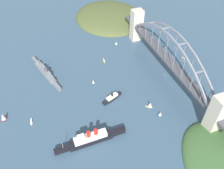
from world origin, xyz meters
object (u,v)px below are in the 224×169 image
(harbor_ferry_steamer, at_px, (112,98))
(small_boat_7, at_px, (116,43))
(small_boat_0, at_px, (3,117))
(small_boat_4, at_px, (93,82))
(small_boat_3, at_px, (160,114))
(small_boat_2, at_px, (150,105))
(harbor_arch_bridge, at_px, (168,59))
(small_boat_6, at_px, (31,122))
(seaplane_taxiing_near_bridge, at_px, (185,59))
(ocean_liner, at_px, (91,139))
(small_boat_5, at_px, (104,60))
(naval_cruiser, at_px, (45,72))

(harbor_ferry_steamer, xyz_separation_m, small_boat_7, (110.71, -48.98, 0.31))
(small_boat_0, xyz_separation_m, small_boat_7, (97.42, -177.10, -1.90))
(small_boat_4, bearing_deg, small_boat_3, -144.98)
(small_boat_2, height_order, small_boat_3, small_boat_2)
(small_boat_3, relative_size, small_boat_4, 0.91)
(harbor_arch_bridge, height_order, small_boat_4, harbor_arch_bridge)
(small_boat_2, xyz_separation_m, small_boat_6, (27.66, 137.38, -3.20))
(small_boat_0, xyz_separation_m, small_boat_4, (22.18, -114.87, -1.40))
(small_boat_3, height_order, small_boat_7, small_boat_3)
(seaplane_taxiing_near_bridge, relative_size, small_boat_0, 0.99)
(seaplane_taxiing_near_bridge, bearing_deg, small_boat_0, 95.16)
(small_boat_2, bearing_deg, small_boat_0, 75.83)
(small_boat_7, bearing_deg, harbor_ferry_steamer, 156.13)
(ocean_liner, relative_size, small_boat_6, 7.60)
(seaplane_taxiing_near_bridge, distance_m, small_boat_0, 259.27)
(seaplane_taxiing_near_bridge, relative_size, small_boat_5, 0.99)
(harbor_ferry_steamer, bearing_deg, ocean_liner, 139.75)
(small_boat_3, bearing_deg, small_boat_0, 71.24)
(ocean_liner, relative_size, small_boat_4, 10.43)
(small_boat_3, bearing_deg, small_boat_7, -2.19)
(small_boat_3, xyz_separation_m, small_boat_5, (122.26, 26.78, -2.50))
(naval_cruiser, height_order, small_boat_0, naval_cruiser)
(harbor_arch_bridge, distance_m, ocean_liner, 146.83)
(harbor_ferry_steamer, distance_m, small_boat_6, 99.19)
(ocean_liner, distance_m, small_boat_5, 140.76)
(harbor_ferry_steamer, xyz_separation_m, small_boat_0, (13.28, 128.12, 2.21))
(naval_cruiser, relative_size, small_boat_7, 13.47)
(small_boat_3, relative_size, small_boat_7, 1.09)
(seaplane_taxiing_near_bridge, bearing_deg, harbor_ferry_steamer, 105.71)
(small_boat_4, height_order, small_boat_5, small_boat_4)
(harbor_arch_bridge, distance_m, small_boat_3, 79.10)
(naval_cruiser, distance_m, small_boat_3, 167.12)
(small_boat_0, relative_size, small_boat_5, 1.00)
(ocean_liner, relative_size, small_boat_2, 9.01)
(small_boat_3, bearing_deg, naval_cruiser, 42.65)
(harbor_arch_bridge, relative_size, small_boat_6, 25.47)
(small_boat_0, bearing_deg, small_boat_7, -61.18)
(harbor_arch_bridge, distance_m, small_boat_7, 103.65)
(seaplane_taxiing_near_bridge, xyz_separation_m, small_boat_6, (-37.64, 229.26, -1.21))
(harbor_ferry_steamer, bearing_deg, small_boat_3, -136.19)
(naval_cruiser, bearing_deg, small_boat_5, -90.43)
(ocean_liner, xyz_separation_m, small_boat_6, (49.33, 56.54, -4.66))
(harbor_arch_bridge, bearing_deg, small_boat_6, 95.57)
(seaplane_taxiing_near_bridge, bearing_deg, small_boat_3, 133.10)
(harbor_arch_bridge, bearing_deg, seaplane_taxiing_near_bridge, -66.08)
(small_boat_4, relative_size, small_boat_7, 1.20)
(small_boat_2, xyz_separation_m, small_boat_3, (-16.15, -4.82, -0.74))
(naval_cruiser, height_order, small_boat_2, naval_cruiser)
(small_boat_0, distance_m, small_boat_4, 117.00)
(small_boat_0, distance_m, small_boat_3, 180.76)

